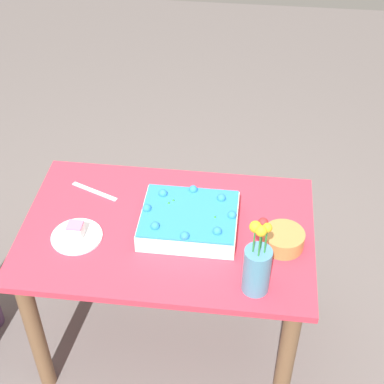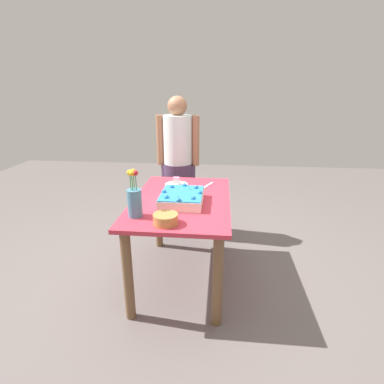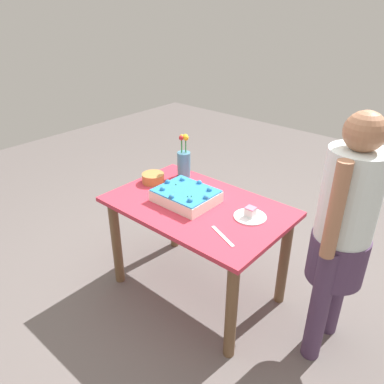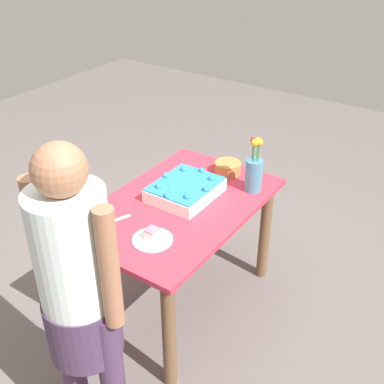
% 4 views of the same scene
% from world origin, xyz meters
% --- Properties ---
extents(ground_plane, '(8.00, 8.00, 0.00)m').
position_xyz_m(ground_plane, '(0.00, 0.00, 0.00)').
color(ground_plane, '#645C59').
extents(dining_table, '(1.18, 0.76, 0.73)m').
position_xyz_m(dining_table, '(0.00, 0.00, 0.59)').
color(dining_table, '#C53144').
rests_on(dining_table, ground_plane).
extents(sheet_cake, '(0.38, 0.32, 0.11)m').
position_xyz_m(sheet_cake, '(0.09, 0.02, 0.77)').
color(sheet_cake, white).
rests_on(sheet_cake, dining_table).
extents(serving_plate_with_slice, '(0.21, 0.21, 0.07)m').
position_xyz_m(serving_plate_with_slice, '(-0.35, -0.09, 0.75)').
color(serving_plate_with_slice, white).
rests_on(serving_plate_with_slice, dining_table).
extents(cake_knife, '(0.22, 0.11, 0.00)m').
position_xyz_m(cake_knife, '(-0.35, 0.19, 0.73)').
color(cake_knife, silver).
rests_on(cake_knife, dining_table).
extents(flower_vase, '(0.10, 0.10, 0.33)m').
position_xyz_m(flower_vase, '(0.37, -0.27, 0.85)').
color(flower_vase, teal).
rests_on(flower_vase, dining_table).
extents(fruit_bowl, '(0.16, 0.16, 0.07)m').
position_xyz_m(fruit_bowl, '(0.47, -0.04, 0.77)').
color(fruit_bowl, '#BD7D40').
rests_on(fruit_bowl, dining_table).
extents(person_standing, '(0.31, 0.45, 1.49)m').
position_xyz_m(person_standing, '(-0.89, -0.15, 0.85)').
color(person_standing, '#4B3352').
rests_on(person_standing, ground_plane).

